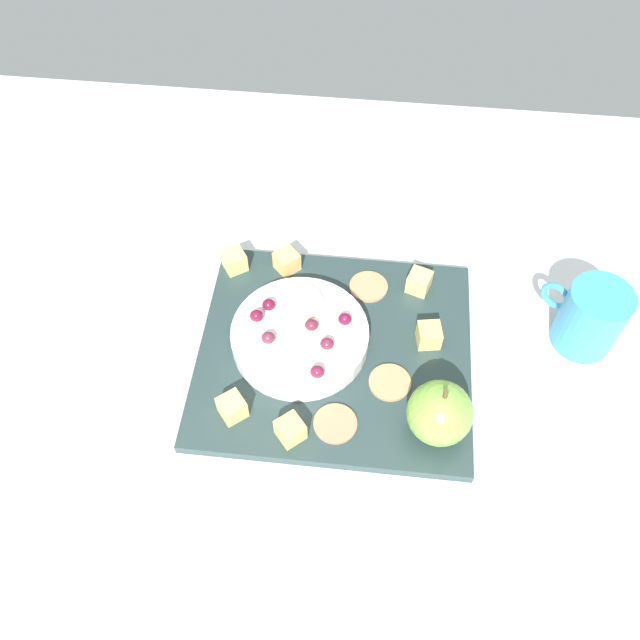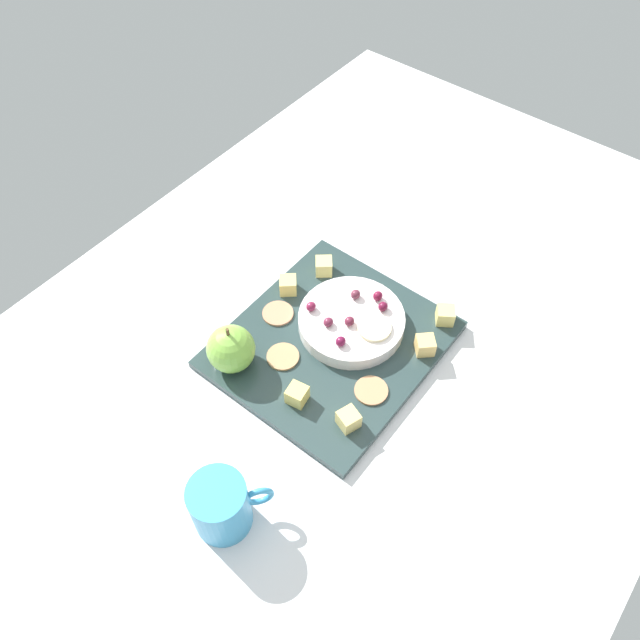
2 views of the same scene
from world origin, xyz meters
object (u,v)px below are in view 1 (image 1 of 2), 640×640
object	(u,v)px
grape_3	(317,372)
grape_0	(345,317)
cheese_cube_4	(234,261)
grape_5	(257,316)
grape_1	(327,344)
grape_2	(269,305)
cracker_1	(369,287)
cheese_cube_3	(429,338)
cheese_cube_1	(287,261)
cheese_cube_5	(290,430)
platter	(335,353)
apple_whole	(440,413)
grape_4	(312,325)
cup	(590,318)
serving_dish	(300,337)
cheese_cube_0	(232,407)
cracker_2	(390,382)
apple_slice_0	(302,302)
cheese_cube_2	(419,282)
cracker_0	(335,424)
grape_6	(268,338)

from	to	relation	value
grape_3	grape_0	bearing A→B (deg)	72.78
cheese_cube_4	grape_5	bearing A→B (deg)	-64.41
grape_1	grape_2	xyz separation A→B (cm)	(-7.68, 4.89, 0.06)
cracker_1	cheese_cube_3	bearing A→B (deg)	-45.78
grape_0	grape_5	size ratio (longest dim) A/B	1.00
cheese_cube_1	cheese_cube_5	distance (cm)	24.53
grape_2	grape_3	distance (cm)	11.29
cheese_cube_1	platter	bearing A→B (deg)	-58.39
cheese_cube_5	grape_5	xyz separation A→B (cm)	(-5.90, 13.73, 1.87)
cheese_cube_3	cheese_cube_5	world-z (taller)	same
platter	apple_whole	size ratio (longest dim) A/B	4.54
grape_4	cup	distance (cm)	33.76
cup	serving_dish	bearing A→B (deg)	-171.44
cheese_cube_0	cracker_2	distance (cm)	18.71
cheese_cube_1	grape_1	xyz separation A→B (cm)	(6.71, -13.56, 1.76)
apple_slice_0	cheese_cube_2	bearing A→B (deg)	22.16
cheese_cube_3	cracker_2	world-z (taller)	cheese_cube_3
apple_whole	cracker_1	bearing A→B (deg)	114.41
cheese_cube_4	grape_4	distance (cm)	15.68
cracker_0	grape_0	size ratio (longest dim) A/B	3.04
cheese_cube_0	cheese_cube_1	world-z (taller)	same
cheese_cube_1	cracker_1	distance (cm)	11.32
cheese_cube_5	grape_2	distance (cm)	16.37
grape_0	cheese_cube_1	bearing A→B (deg)	131.88
cheese_cube_2	platter	bearing A→B (deg)	-132.96
cheese_cube_0	cracker_1	xyz separation A→B (cm)	(14.28, 20.02, -1.17)
cheese_cube_1	cheese_cube_4	size ratio (longest dim) A/B	1.00
cracker_1	grape_0	bearing A→B (deg)	-109.27
cheese_cube_2	grape_3	bearing A→B (deg)	-125.79
cheese_cube_1	cracker_1	bearing A→B (deg)	-11.10
serving_dish	cracker_2	bearing A→B (deg)	-22.42
cheese_cube_4	cup	size ratio (longest dim) A/B	0.29
cheese_cube_1	cracker_2	bearing A→B (deg)	-48.37
platter	cheese_cube_4	xyz separation A→B (cm)	(-14.48, 11.64, 2.08)
apple_whole	grape_6	world-z (taller)	apple_whole
cheese_cube_3	cracker_2	size ratio (longest dim) A/B	0.55
platter	cracker_2	size ratio (longest dim) A/B	6.60
cracker_1	grape_5	distance (cm)	15.94
cheese_cube_5	cracker_0	bearing A→B (deg)	21.21
cheese_cube_3	cheese_cube_0	bearing A→B (deg)	-151.51
cheese_cube_4	cheese_cube_5	bearing A→B (deg)	-65.75
cheese_cube_0	apple_slice_0	xyz separation A→B (cm)	(6.22, 14.67, 1.39)
cheese_cube_0	grape_0	world-z (taller)	grape_0
cheese_cube_4	grape_1	distance (cm)	18.87
cheese_cube_4	grape_6	size ratio (longest dim) A/B	1.66
cracker_2	grape_6	distance (cm)	15.35
platter	grape_3	bearing A→B (deg)	-106.47
platter	grape_3	size ratio (longest dim) A/B	20.10
cheese_cube_3	grape_0	size ratio (longest dim) A/B	1.66
cracker_2	grape_0	distance (cm)	9.57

